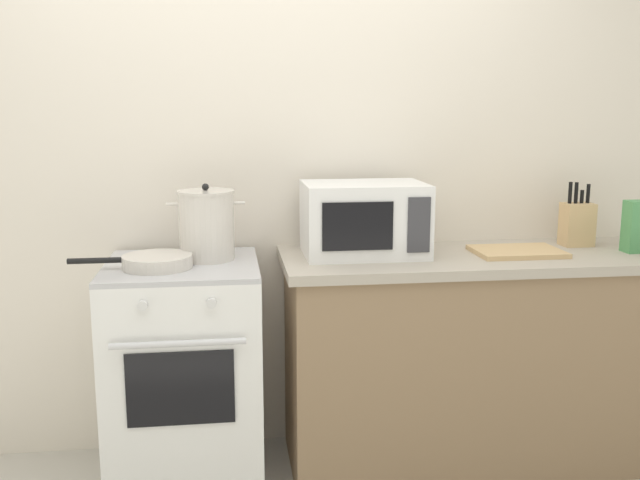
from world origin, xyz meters
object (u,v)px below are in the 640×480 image
Objects in this scene: knife_block at (577,223)px; pasta_box at (635,227)px; stove at (186,374)px; microwave at (364,219)px; stock_pot at (207,225)px; frying_pan at (156,261)px; cutting_board at (517,252)px.

knife_block is 0.24m from pasta_box.
stove is 3.23× the size of knife_block.
stove is 1.84× the size of microwave.
microwave is 1.15m from pasta_box.
stove is at bearing -175.31° from knife_block.
stock_pot is at bearing -178.75° from microwave.
microwave is at bearing 6.05° from stove.
pasta_box reaches higher than stove.
stock_pot reaches higher than knife_block.
frying_pan is at bearing -145.19° from stock_pot.
pasta_box is at bearing -5.40° from microwave.
cutting_board is at bearing -2.84° from stock_pot.
knife_block is at bearing 135.01° from pasta_box.
stock_pot reaches higher than pasta_box.
microwave reaches higher than frying_pan.
microwave is 2.27× the size of pasta_box.
pasta_box reaches higher than cutting_board.
stove is 4.18× the size of pasta_box.
frying_pan reaches higher than stove.
frying_pan is (-0.09, -0.07, 0.48)m from stove.
pasta_box is at bearing -0.88° from stove.
stock_pot is 0.65m from microwave.
frying_pan is 0.86m from microwave.
knife_block is at bearing 6.60° from frying_pan.
microwave is 0.66m from cutting_board.
cutting_board reaches higher than stove.
frying_pan is 1.98m from pasta_box.
knife_block is (1.72, 0.14, 0.56)m from stove.
microwave reaches higher than stove.
stock_pot reaches higher than microwave.
stove is 1.81m from knife_block.
pasta_box is at bearing -44.99° from knife_block.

